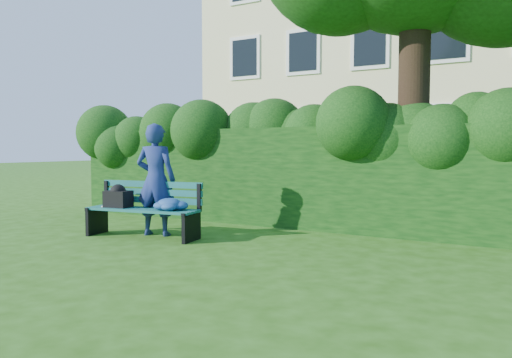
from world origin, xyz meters
The scene contains 5 objects.
ground centered at (0.00, 0.00, 0.00)m, with size 80.00×80.00×0.00m, color #244D0D.
apartment_building centered at (0.00, 13.99, 6.00)m, with size 16.00×8.08×12.00m.
hedge centered at (0.00, 2.20, 0.90)m, with size 10.00×1.00×1.80m.
park_bench centered at (-1.62, -0.18, 0.51)m, with size 1.95×0.83×0.89m.
man_reading centered at (-1.58, 0.05, 0.92)m, with size 0.67×0.44×1.83m, color navy.
Camera 1 is at (3.97, -6.14, 1.45)m, focal length 35.00 mm.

